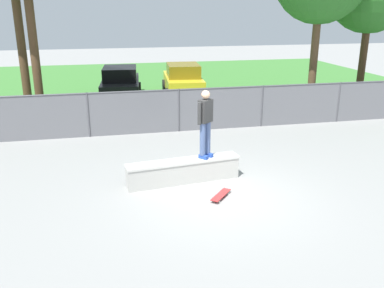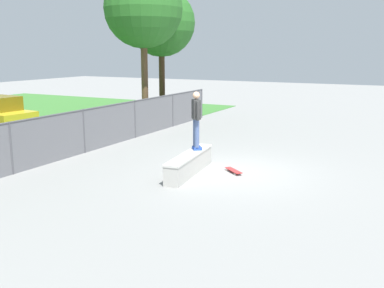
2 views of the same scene
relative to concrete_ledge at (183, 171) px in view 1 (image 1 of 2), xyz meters
name	(u,v)px [view 1 (image 1 of 2)]	position (x,y,z in m)	size (l,w,h in m)	color
ground_plane	(222,196)	(0.76, -1.09, -0.31)	(80.00, 80.00, 0.00)	gray
grass_strip	(148,84)	(0.76, 15.03, -0.30)	(31.65, 20.00, 0.02)	#3D7A33
concrete_ledge	(183,171)	(0.00, 0.00, 0.00)	(3.11, 0.86, 0.62)	#B7B5AD
skateboarder	(205,121)	(0.61, 0.08, 1.32)	(0.49, 0.43, 1.82)	#2647A5
skateboard	(221,195)	(0.71, -1.15, -0.24)	(0.67, 0.74, 0.09)	red
chainlink_fence	(179,108)	(0.76, 4.73, 0.57)	(19.72, 0.07, 1.62)	#4C4C51
car_black	(121,83)	(-1.06, 10.88, 0.52)	(2.30, 4.34, 1.66)	black
car_yellow	(183,80)	(2.20, 11.27, 0.52)	(2.30, 4.34, 1.66)	gold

